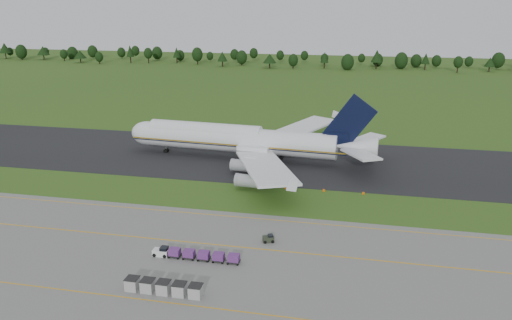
% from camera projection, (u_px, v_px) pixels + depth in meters
% --- Properties ---
extents(ground, '(600.00, 600.00, 0.00)m').
position_uv_depth(ground, '(237.00, 197.00, 106.48)').
color(ground, '#2F5218').
rests_on(ground, ground).
extents(apron, '(300.00, 52.00, 0.06)m').
position_uv_depth(apron, '(184.00, 280.00, 74.75)').
color(apron, slate).
rests_on(apron, ground).
extents(taxiway, '(300.00, 40.00, 0.08)m').
position_uv_depth(taxiway, '(262.00, 158.00, 132.60)').
color(taxiway, black).
rests_on(taxiway, ground).
extents(apron_markings, '(300.00, 30.20, 0.01)m').
position_uv_depth(apron_markings, '(198.00, 258.00, 81.29)').
color(apron_markings, orange).
rests_on(apron_markings, apron).
extents(tree_line, '(526.17, 23.10, 11.89)m').
position_uv_depth(tree_line, '(322.00, 58.00, 310.00)').
color(tree_line, black).
rests_on(tree_line, ground).
extents(aircraft, '(67.51, 65.64, 18.95)m').
position_uv_depth(aircraft, '(242.00, 139.00, 130.50)').
color(aircraft, white).
rests_on(aircraft, ground).
extents(baggage_train, '(14.59, 1.55, 1.49)m').
position_uv_depth(baggage_train, '(195.00, 255.00, 80.63)').
color(baggage_train, white).
rests_on(baggage_train, apron).
extents(utility_cart, '(2.17, 1.73, 1.04)m').
position_uv_depth(utility_cart, '(268.00, 239.00, 86.47)').
color(utility_cart, '#293122').
rests_on(utility_cart, apron).
extents(uld_row, '(11.48, 1.88, 1.85)m').
position_uv_depth(uld_row, '(164.00, 287.00, 71.18)').
color(uld_row, '#A3A3A3').
rests_on(uld_row, apron).
extents(edge_markers, '(26.00, 0.30, 0.60)m').
position_uv_depth(edge_markers, '(305.00, 189.00, 110.27)').
color(edge_markers, '#EE6307').
rests_on(edge_markers, ground).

